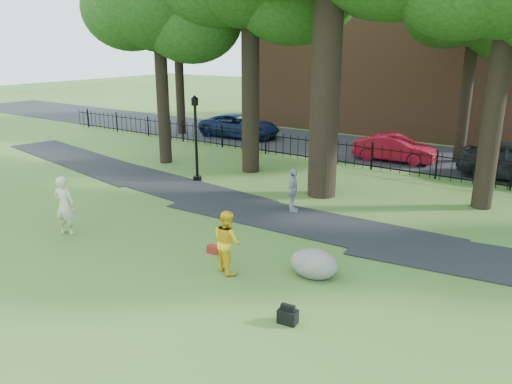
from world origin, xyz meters
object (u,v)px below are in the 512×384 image
Objects in this scene: boulder at (314,262)px; red_sedan at (395,148)px; man at (227,242)px; woman at (65,205)px; lamppost at (196,140)px.

boulder is 13.95m from red_sedan.
man is 14.77m from red_sedan.
woman is 1.46× the size of boulder.
man is 0.46× the size of lamppost.
boulder is at bearing 174.35° from woman.
woman is at bearing -166.42° from boulder.
man is at bearing -151.18° from boulder.
boulder is 10.13m from lamppost.
woman is 0.51× the size of lamppost.
man is 9.17m from lamppost.
red_sedan is at bearing -64.37° from man.
woman is 5.84m from man.
red_sedan is at bearing 35.57° from lamppost.
man reaches higher than boulder.
man is (5.79, 0.79, -0.10)m from woman.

